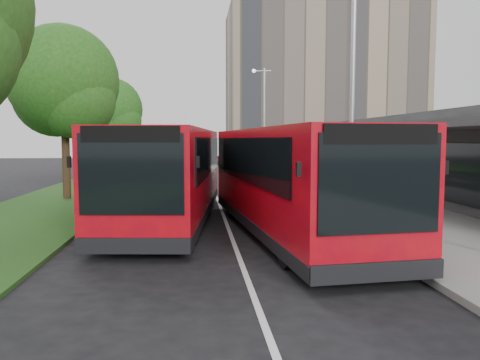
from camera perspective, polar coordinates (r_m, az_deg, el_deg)
The scene contains 17 objects.
ground at distance 13.67m, azimuth -1.03°, elevation -7.01°, with size 120.00×120.00×0.00m, color black.
pavement at distance 34.18m, azimuth 6.42°, elevation 0.32°, with size 5.00×80.00×0.15m, color gray.
grass_verge at distance 33.97m, azimuth -15.58°, elevation 0.10°, with size 5.00×80.00×0.10m, color #1D4817.
lane_centre_line at distance 28.49m, azimuth -3.37°, elevation -0.73°, with size 0.12×70.00×0.01m, color silver.
kerb_dashes at distance 32.74m, azimuth 2.15°, elevation 0.02°, with size 0.12×56.00×0.01m.
office_block at distance 57.66m, azimuth 9.85°, elevation 11.06°, with size 22.00×12.00×18.00m, color gray.
station_building at distance 24.43m, azimuth 23.67°, elevation 2.70°, with size 7.70×26.00×4.00m.
tree_mid at distance 23.28m, azimuth -20.69°, elevation 10.47°, with size 5.00×5.00×8.04m.
tree_far at distance 34.94m, azimuth -15.47°, elevation 7.79°, with size 4.50×4.50×7.21m.
lamp_post_near at distance 16.28m, azimuth 13.27°, elevation 11.48°, with size 1.44×0.28×8.00m.
lamp_post_far at distance 35.75m, azimuth 2.84°, elevation 8.00°, with size 1.44×0.28×8.00m.
bus_main at distance 13.93m, azimuth 6.06°, elevation -0.10°, with size 3.87×11.31×3.15m.
bus_second at distance 16.25m, azimuth -8.53°, elevation 0.64°, with size 3.94×11.40×3.17m.
litter_bin at distance 25.73m, azimuth 9.82°, elevation -0.23°, with size 0.43×0.43×0.77m, color #3E2319.
bollard at distance 31.95m, azimuth 5.66°, elevation 0.90°, with size 0.14×0.14×0.85m, color yellow.
car_near at distance 52.01m, azimuth -2.92°, elevation 2.46°, with size 1.28×3.19×1.09m, color #580C11.
car_far at distance 57.18m, azimuth -5.55°, elevation 2.81°, with size 1.45×4.17×1.37m, color navy.
Camera 1 is at (-1.03, -13.33, 2.84)m, focal length 35.00 mm.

